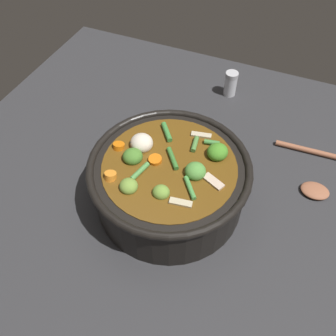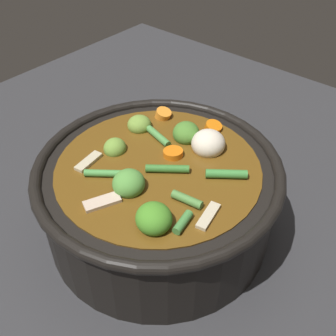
% 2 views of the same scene
% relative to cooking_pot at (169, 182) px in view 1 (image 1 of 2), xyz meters
% --- Properties ---
extents(ground_plane, '(1.10, 1.10, 0.00)m').
position_rel_cooking_pot_xyz_m(ground_plane, '(0.00, -0.00, -0.06)').
color(ground_plane, '#2D2D30').
extents(cooking_pot, '(0.32, 0.32, 0.14)m').
position_rel_cooking_pot_xyz_m(cooking_pot, '(0.00, 0.00, 0.00)').
color(cooking_pot, black).
rests_on(cooking_pot, ground_plane).
extents(wooden_spoon, '(0.20, 0.15, 0.01)m').
position_rel_cooking_pot_xyz_m(wooden_spoon, '(0.28, 0.19, -0.06)').
color(wooden_spoon, '#995C40').
rests_on(wooden_spoon, ground_plane).
extents(salt_shaker, '(0.03, 0.03, 0.07)m').
position_rel_cooking_pot_xyz_m(salt_shaker, '(0.01, 0.39, -0.03)').
color(salt_shaker, silver).
rests_on(salt_shaker, ground_plane).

